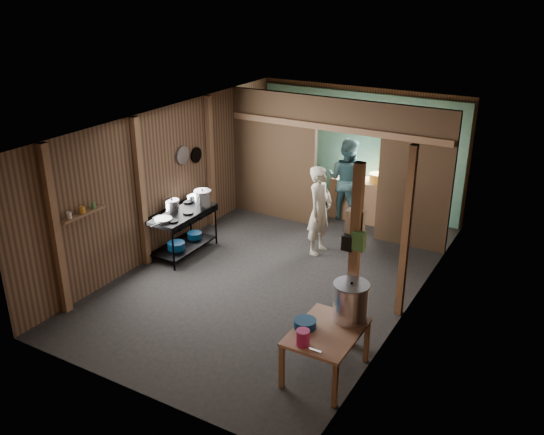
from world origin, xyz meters
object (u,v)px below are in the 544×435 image
Objects in this scene: gas_range at (182,233)px; stove_pot_large at (203,199)px; pink_bucket at (303,338)px; yellow_tub at (377,178)px; stock_pot at (351,302)px; cook at (320,210)px; prep_table at (326,352)px.

stove_pot_large reaches higher than gas_range.
yellow_tub is (-1.09, 5.40, 0.21)m from pink_bucket.
stock_pot reaches higher than yellow_tub.
cook reaches higher than stove_pot_large.
stock_pot is 0.84m from pink_bucket.
stove_pot_large is 1.62× the size of pink_bucket.
cook reaches higher than pink_bucket.
pink_bucket is (-0.12, -0.40, 0.42)m from prep_table.
stock_pot reaches higher than stove_pot_large.
gas_range is 4.16m from prep_table.
gas_range is 0.71m from stove_pot_large.
gas_range is 1.27× the size of prep_table.
prep_table is 2.02× the size of stock_pot.
stock_pot is 4.81m from yellow_tub.
stock_pot is 0.33× the size of cook.
stove_pot_large is at bearing 146.87° from prep_table.
pink_bucket is at bearing -38.47° from stove_pot_large.
prep_table is 4.27m from stove_pot_large.
prep_table is 5.48× the size of pink_bucket.
gas_range is 4.02m from yellow_tub.
prep_table is 3.39× the size of stove_pot_large.
prep_table is at bearing -76.29° from yellow_tub.
stock_pot is 1.65× the size of yellow_tub.
stock_pot is 2.71× the size of pink_bucket.
yellow_tub is (-1.36, 4.61, 0.06)m from stock_pot.
stove_pot_large is 3.55m from yellow_tub.
cook is (2.11, 1.26, 0.41)m from gas_range.
stove_pot_large is at bearing 116.49° from cook.
stove_pot_large is (0.17, 0.43, 0.54)m from gas_range.
stove_pot_large is (-3.54, 2.31, 0.63)m from prep_table.
prep_table is at bearing -26.92° from gas_range.
pink_bucket is (3.59, -2.29, 0.33)m from gas_range.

